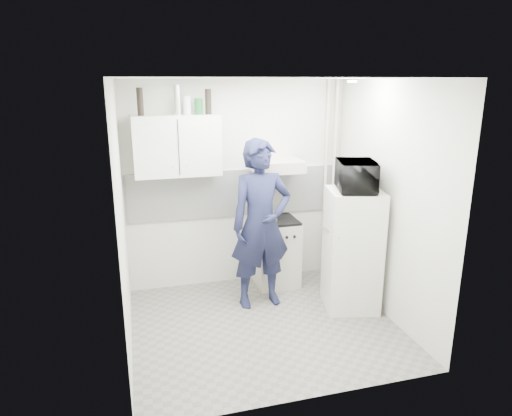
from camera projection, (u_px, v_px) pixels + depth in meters
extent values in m
plane|color=#59574E|center=(264.00, 325.00, 4.99)|extent=(2.80, 2.80, 0.00)
plane|color=white|center=(265.00, 78.00, 4.29)|extent=(2.80, 2.80, 0.00)
plane|color=beige|center=(237.00, 185.00, 5.80)|extent=(2.80, 0.00, 2.80)
plane|color=beige|center=(122.00, 222.00, 4.28)|extent=(0.00, 2.60, 2.60)
plane|color=beige|center=(387.00, 202.00, 5.00)|extent=(0.00, 2.60, 2.60)
imported|color=#161934|center=(261.00, 225.00, 5.23)|extent=(0.75, 0.52, 1.97)
cube|color=#BAB2A0|center=(276.00, 253.00, 5.92)|extent=(0.53, 0.53, 0.85)
cube|color=beige|center=(352.00, 250.00, 5.23)|extent=(0.69, 0.69, 1.41)
cube|color=black|center=(276.00, 220.00, 5.80)|extent=(0.51, 0.51, 0.03)
cylinder|color=silver|center=(270.00, 216.00, 5.72)|extent=(0.19, 0.19, 0.11)
imported|color=black|center=(357.00, 176.00, 5.00)|extent=(0.68, 0.55, 0.33)
cylinder|color=black|center=(140.00, 102.00, 5.06)|extent=(0.07, 0.07, 0.31)
cylinder|color=silver|center=(177.00, 100.00, 5.16)|extent=(0.08, 0.08, 0.34)
cylinder|color=#B2B7BC|center=(187.00, 105.00, 5.21)|extent=(0.08, 0.08, 0.21)
cylinder|color=#144C1E|center=(199.00, 106.00, 5.25)|extent=(0.10, 0.10, 0.18)
cylinder|color=black|center=(208.00, 102.00, 5.26)|extent=(0.07, 0.07, 0.29)
cube|color=beige|center=(177.00, 146.00, 5.30)|extent=(1.00, 0.35, 0.70)
cube|color=#BAB2A0|center=(277.00, 166.00, 5.61)|extent=(0.60, 0.50, 0.14)
cube|color=white|center=(237.00, 193.00, 5.81)|extent=(2.74, 0.03, 0.60)
cylinder|color=#BAB2A0|center=(334.00, 180.00, 6.06)|extent=(0.05, 0.05, 2.60)
cylinder|color=#BAB2A0|center=(325.00, 181.00, 6.03)|extent=(0.04, 0.04, 2.60)
cylinder|color=white|center=(352.00, 81.00, 4.74)|extent=(0.10, 0.10, 0.02)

